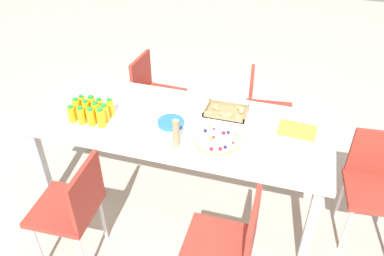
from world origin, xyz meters
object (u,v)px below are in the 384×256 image
object	(u,v)px
chair_far_right	(262,109)
fruit_pizza	(217,140)
juice_bottle_4	(77,108)
paper_folder	(297,130)
juice_bottle_2	(91,117)
juice_bottle_1	(81,116)
juice_bottle_6	(96,111)
juice_bottle_5	(86,110)
snack_tray	(227,112)
juice_bottle_3	(101,118)
juice_bottle_10	(100,106)
juice_bottle_7	(105,113)
juice_bottle_9	(92,105)
napkin_stack	(282,161)
party_table	(179,128)
chair_far_left	(153,91)
chair_near_left	(73,205)
juice_bottle_0	(72,114)
chair_near_right	(230,244)
chair_end	(376,180)
plate_stack	(171,123)
juice_bottle_8	(82,103)
cardboard_tube	(176,133)
juice_bottle_11	(110,107)

from	to	relation	value
chair_far_right	fruit_pizza	size ratio (longest dim) A/B	2.58
juice_bottle_4	paper_folder	world-z (taller)	juice_bottle_4
chair_far_right	juice_bottle_2	world-z (taller)	juice_bottle_2
juice_bottle_1	juice_bottle_2	world-z (taller)	same
juice_bottle_6	fruit_pizza	xyz separation A→B (m)	(0.90, -0.01, -0.05)
juice_bottle_5	snack_tray	bearing A→B (deg)	19.56
juice_bottle_3	juice_bottle_10	bearing A→B (deg)	120.87
juice_bottle_7	juice_bottle_9	xyz separation A→B (m)	(-0.14, 0.07, 0.00)
juice_bottle_6	napkin_stack	distance (m)	1.35
party_table	chair_far_right	size ratio (longest dim) A/B	2.63
chair_far_left	juice_bottle_10	size ratio (longest dim) A/B	6.33
chair_near_left	juice_bottle_10	world-z (taller)	juice_bottle_10
juice_bottle_0	snack_tray	bearing A→B (deg)	21.91
party_table	chair_near_left	bearing A→B (deg)	-122.24
chair_near_right	juice_bottle_6	xyz separation A→B (m)	(-1.13, 0.61, 0.32)
party_table	juice_bottle_2	size ratio (longest dim) A/B	15.91
chair_far_left	chair_end	xyz separation A→B (m)	(1.92, -0.69, 0.00)
juice_bottle_0	juice_bottle_7	xyz separation A→B (m)	(0.22, 0.08, 0.00)
chair_near_left	chair_end	bearing A→B (deg)	-70.07
chair_near_right	plate_stack	distance (m)	0.96
juice_bottle_3	juice_bottle_7	size ratio (longest dim) A/B	1.07
juice_bottle_0	juice_bottle_8	bearing A→B (deg)	89.97
cardboard_tube	chair_near_right	bearing A→B (deg)	-44.90
juice_bottle_2	paper_folder	world-z (taller)	juice_bottle_2
chair_far_left	paper_folder	size ratio (longest dim) A/B	3.19
chair_far_left	plate_stack	xyz separation A→B (m)	(0.47, -0.81, 0.27)
juice_bottle_4	juice_bottle_3	bearing A→B (deg)	-16.70
chair_near_left	snack_tray	bearing A→B (deg)	-42.99
juice_bottle_9	juice_bottle_5	bearing A→B (deg)	-91.57
juice_bottle_7	paper_folder	distance (m)	1.37
juice_bottle_0	juice_bottle_8	size ratio (longest dim) A/B	1.00
juice_bottle_5	fruit_pizza	world-z (taller)	juice_bottle_5
party_table	juice_bottle_11	xyz separation A→B (m)	(-0.51, -0.06, 0.13)
chair_near_right	juice_bottle_2	bearing A→B (deg)	64.27
chair_far_right	chair_end	bearing A→B (deg)	45.09
plate_stack	chair_end	bearing A→B (deg)	4.51
chair_end	juice_bottle_4	distance (m)	2.18
chair_end	snack_tray	world-z (taller)	chair_end
napkin_stack	juice_bottle_0	bearing A→B (deg)	179.32
chair_far_left	juice_bottle_1	bearing A→B (deg)	-5.72
juice_bottle_4	cardboard_tube	distance (m)	0.82
chair_far_right	juice_bottle_1	bearing A→B (deg)	-57.67
juice_bottle_4	juice_bottle_7	xyz separation A→B (m)	(0.23, 0.00, -0.01)
juice_bottle_8	cardboard_tube	size ratio (longest dim) A/B	0.68
chair_near_left	juice_bottle_4	distance (m)	0.73
juice_bottle_4	juice_bottle_8	xyz separation A→B (m)	(0.00, 0.07, -0.01)
juice_bottle_9	snack_tray	xyz separation A→B (m)	(0.96, 0.27, -0.05)
juice_bottle_3	plate_stack	world-z (taller)	juice_bottle_3
juice_bottle_4	juice_bottle_10	bearing A→B (deg)	26.06
chair_near_right	paper_folder	bearing A→B (deg)	-17.98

